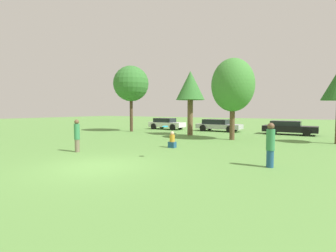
{
  "coord_description": "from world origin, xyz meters",
  "views": [
    {
      "loc": [
        7.3,
        -6.71,
        2.21
      ],
      "look_at": [
        1.15,
        3.4,
        1.44
      ],
      "focal_mm": 26.53,
      "sensor_mm": 36.0,
      "label": 1
    }
  ],
  "objects_px": {
    "bystander_sitting": "(172,141)",
    "tree_0": "(131,84)",
    "person_catcher": "(270,145)",
    "frisbee": "(165,126)",
    "parked_car_black": "(289,127)",
    "parked_car_white": "(166,123)",
    "tree_2": "(233,85)",
    "parked_car_silver": "(218,125)",
    "person_thrower": "(77,135)",
    "tree_1": "(190,87)"
  },
  "relations": [
    {
      "from": "tree_0",
      "to": "frisbee",
      "type": "bearing_deg",
      "value": -44.46
    },
    {
      "from": "frisbee",
      "to": "parked_car_black",
      "type": "bearing_deg",
      "value": 76.56
    },
    {
      "from": "person_thrower",
      "to": "tree_1",
      "type": "height_order",
      "value": "tree_1"
    },
    {
      "from": "tree_1",
      "to": "parked_car_silver",
      "type": "xyz_separation_m",
      "value": [
        0.71,
        5.06,
        -3.54
      ]
    },
    {
      "from": "tree_0",
      "to": "parked_car_white",
      "type": "bearing_deg",
      "value": 70.0
    },
    {
      "from": "person_catcher",
      "to": "parked_car_silver",
      "type": "height_order",
      "value": "person_catcher"
    },
    {
      "from": "person_thrower",
      "to": "person_catcher",
      "type": "xyz_separation_m",
      "value": [
        9.22,
        1.53,
        -0.0
      ]
    },
    {
      "from": "person_thrower",
      "to": "parked_car_silver",
      "type": "relative_size",
      "value": 0.38
    },
    {
      "from": "person_catcher",
      "to": "frisbee",
      "type": "height_order",
      "value": "person_catcher"
    },
    {
      "from": "person_thrower",
      "to": "bystander_sitting",
      "type": "distance_m",
      "value": 5.25
    },
    {
      "from": "person_catcher",
      "to": "tree_0",
      "type": "bearing_deg",
      "value": -42.41
    },
    {
      "from": "person_catcher",
      "to": "frisbee",
      "type": "relative_size",
      "value": 6.56
    },
    {
      "from": "tree_2",
      "to": "parked_car_silver",
      "type": "height_order",
      "value": "tree_2"
    },
    {
      "from": "tree_1",
      "to": "parked_car_silver",
      "type": "bearing_deg",
      "value": 81.97
    },
    {
      "from": "parked_car_silver",
      "to": "parked_car_white",
      "type": "bearing_deg",
      "value": -174.15
    },
    {
      "from": "tree_2",
      "to": "tree_0",
      "type": "bearing_deg",
      "value": 171.5
    },
    {
      "from": "parked_car_silver",
      "to": "parked_car_black",
      "type": "relative_size",
      "value": 1.02
    },
    {
      "from": "person_catcher",
      "to": "bystander_sitting",
      "type": "xyz_separation_m",
      "value": [
        -5.72,
        2.35,
        -0.49
      ]
    },
    {
      "from": "tree_2",
      "to": "parked_car_white",
      "type": "height_order",
      "value": "tree_2"
    },
    {
      "from": "tree_0",
      "to": "parked_car_black",
      "type": "distance_m",
      "value": 15.47
    },
    {
      "from": "parked_car_white",
      "to": "parked_car_silver",
      "type": "xyz_separation_m",
      "value": [
        5.95,
        0.54,
        -0.01
      ]
    },
    {
      "from": "parked_car_silver",
      "to": "parked_car_black",
      "type": "xyz_separation_m",
      "value": [
        6.6,
        -0.05,
        -0.02
      ]
    },
    {
      "from": "person_thrower",
      "to": "person_catcher",
      "type": "height_order",
      "value": "person_catcher"
    },
    {
      "from": "bystander_sitting",
      "to": "tree_1",
      "type": "xyz_separation_m",
      "value": [
        -2.31,
        7.04,
        3.8
      ]
    },
    {
      "from": "parked_car_silver",
      "to": "parked_car_black",
      "type": "bearing_deg",
      "value": 0.21
    },
    {
      "from": "parked_car_white",
      "to": "parked_car_silver",
      "type": "relative_size",
      "value": 0.89
    },
    {
      "from": "frisbee",
      "to": "tree_1",
      "type": "distance_m",
      "value": 11.07
    },
    {
      "from": "bystander_sitting",
      "to": "parked_car_white",
      "type": "distance_m",
      "value": 13.81
    },
    {
      "from": "parked_car_white",
      "to": "tree_0",
      "type": "bearing_deg",
      "value": -109.36
    },
    {
      "from": "person_thrower",
      "to": "parked_car_white",
      "type": "relative_size",
      "value": 0.42
    },
    {
      "from": "parked_car_black",
      "to": "parked_car_silver",
      "type": "bearing_deg",
      "value": -179.79
    },
    {
      "from": "tree_1",
      "to": "parked_car_silver",
      "type": "height_order",
      "value": "tree_1"
    },
    {
      "from": "person_thrower",
      "to": "frisbee",
      "type": "xyz_separation_m",
      "value": [
        4.9,
        0.85,
        0.58
      ]
    },
    {
      "from": "person_catcher",
      "to": "tree_0",
      "type": "relative_size",
      "value": 0.26
    },
    {
      "from": "frisbee",
      "to": "bystander_sitting",
      "type": "height_order",
      "value": "frisbee"
    },
    {
      "from": "bystander_sitting",
      "to": "tree_1",
      "type": "bearing_deg",
      "value": 108.14
    },
    {
      "from": "person_catcher",
      "to": "tree_1",
      "type": "xyz_separation_m",
      "value": [
        -8.03,
        9.39,
        3.31
      ]
    },
    {
      "from": "person_catcher",
      "to": "tree_2",
      "type": "relative_size",
      "value": 0.29
    },
    {
      "from": "parked_car_white",
      "to": "person_catcher",
      "type": "bearing_deg",
      "value": -45.71
    },
    {
      "from": "tree_2",
      "to": "parked_car_silver",
      "type": "relative_size",
      "value": 1.31
    },
    {
      "from": "tree_2",
      "to": "bystander_sitting",
      "type": "bearing_deg",
      "value": -107.91
    },
    {
      "from": "person_catcher",
      "to": "tree_2",
      "type": "bearing_deg",
      "value": -73.41
    },
    {
      "from": "tree_1",
      "to": "parked_car_black",
      "type": "distance_m",
      "value": 9.55
    },
    {
      "from": "bystander_sitting",
      "to": "tree_0",
      "type": "bearing_deg",
      "value": 141.33
    },
    {
      "from": "person_thrower",
      "to": "frisbee",
      "type": "relative_size",
      "value": 6.53
    },
    {
      "from": "parked_car_black",
      "to": "bystander_sitting",
      "type": "bearing_deg",
      "value": -111.92
    },
    {
      "from": "parked_car_silver",
      "to": "tree_1",
      "type": "bearing_deg",
      "value": -97.39
    },
    {
      "from": "frisbee",
      "to": "tree_1",
      "type": "xyz_separation_m",
      "value": [
        -3.71,
        10.07,
        2.73
      ]
    },
    {
      "from": "tree_0",
      "to": "tree_2",
      "type": "xyz_separation_m",
      "value": [
        10.93,
        -1.63,
        -0.84
      ]
    },
    {
      "from": "person_catcher",
      "to": "tree_2",
      "type": "distance_m",
      "value": 9.43
    }
  ]
}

